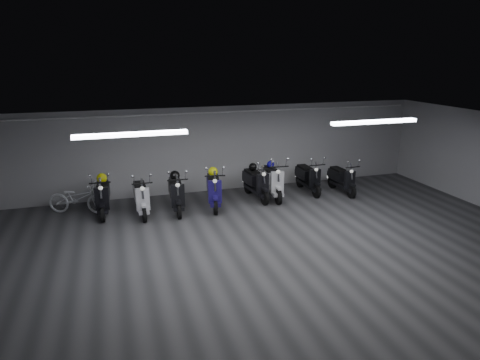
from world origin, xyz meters
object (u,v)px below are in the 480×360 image
object	(u,v)px
bicycle	(77,195)
helmet_1	(271,164)
scooter_7	(308,173)
scooter_8	(342,175)
scooter_0	(102,191)
helmet_4	(213,172)
scooter_3	(176,188)
scooter_4	(214,184)
scooter_5	(256,178)
scooter_6	(273,176)
helmet_2	(253,167)
helmet_3	(175,176)
scooter_2	(141,192)
helmet_0	(102,178)

from	to	relation	value
bicycle	helmet_1	bearing A→B (deg)	-69.92
scooter_7	helmet_1	bearing A→B (deg)	174.29
scooter_8	helmet_1	world-z (taller)	scooter_8
scooter_0	helmet_4	xyz separation A→B (m)	(3.18, -0.11, 0.34)
scooter_3	scooter_4	xyz separation A→B (m)	(1.11, 0.01, 0.02)
scooter_5	scooter_6	world-z (taller)	scooter_6
scooter_6	scooter_8	xyz separation A→B (m)	(2.35, -0.24, -0.10)
scooter_4	scooter_6	size ratio (longest dim) A/B	0.97
scooter_7	helmet_1	size ratio (longest dim) A/B	7.64
scooter_6	helmet_4	bearing A→B (deg)	-173.42
scooter_7	scooter_8	xyz separation A→B (m)	(1.03, -0.39, -0.04)
scooter_4	scooter_5	size ratio (longest dim) A/B	1.03
helmet_1	helmet_2	bearing A→B (deg)	177.49
scooter_0	helmet_3	bearing A→B (deg)	-1.09
scooter_2	helmet_3	world-z (taller)	scooter_2
scooter_5	bicycle	world-z (taller)	scooter_5
scooter_0	scooter_8	size ratio (longest dim) A/B	1.09
scooter_6	scooter_8	bearing A→B (deg)	-0.53
scooter_0	scooter_6	distance (m)	5.12
scooter_2	scooter_3	bearing A→B (deg)	-2.50
bicycle	scooter_6	bearing A→B (deg)	-72.60
scooter_2	helmet_4	bearing A→B (deg)	5.30
helmet_2	helmet_0	bearing A→B (deg)	179.68
helmet_0	bicycle	bearing A→B (deg)	176.49
scooter_8	helmet_0	xyz separation A→B (m)	(-7.46, 0.56, 0.37)
scooter_2	helmet_2	bearing A→B (deg)	8.23
helmet_1	helmet_3	size ratio (longest dim) A/B	0.80
scooter_7	helmet_4	distance (m)	3.28
scooter_0	scooter_7	size ratio (longest dim) A/B	1.03
scooter_4	scooter_6	xyz separation A→B (m)	(1.98, 0.31, 0.02)
helmet_3	helmet_4	bearing A→B (deg)	0.57
scooter_0	helmet_4	size ratio (longest dim) A/B	6.33
scooter_5	helmet_2	world-z (taller)	scooter_5
scooter_0	scooter_6	size ratio (longest dim) A/B	0.94
scooter_6	helmet_0	xyz separation A→B (m)	(-5.11, 0.32, 0.26)
scooter_5	helmet_3	world-z (taller)	scooter_5
scooter_2	helmet_0	size ratio (longest dim) A/B	6.23
scooter_6	scooter_7	distance (m)	1.33
scooter_3	scooter_8	xyz separation A→B (m)	(5.44, 0.08, -0.07)
helmet_2	scooter_6	bearing A→B (deg)	-27.81
scooter_3	helmet_0	world-z (taller)	scooter_3
helmet_0	helmet_1	world-z (taller)	helmet_0
helmet_0	helmet_4	world-z (taller)	helmet_4
scooter_2	scooter_5	world-z (taller)	scooter_5
scooter_8	scooter_2	bearing A→B (deg)	178.26
bicycle	helmet_1	size ratio (longest dim) A/B	7.26
scooter_5	helmet_2	xyz separation A→B (m)	(-0.03, 0.26, 0.29)
scooter_3	scooter_7	bearing A→B (deg)	9.43
scooter_2	scooter_5	size ratio (longest dim) A/B	0.99
scooter_5	helmet_0	world-z (taller)	scooter_5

